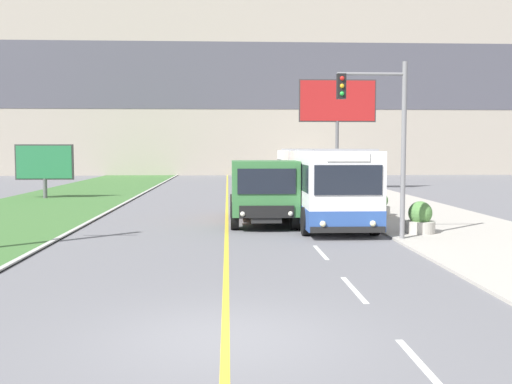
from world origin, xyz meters
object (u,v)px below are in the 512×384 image
object	(u,v)px
city_bus	(319,183)
traffic_light_mast	(384,127)
dump_truck	(263,193)
planter_round_near	(420,219)
planter_round_second	(379,205)
planter_round_third	(353,196)
billboard_small	(44,163)
billboard_large	(337,105)

from	to	relation	value
city_bus	traffic_light_mast	bearing A→B (deg)	-79.79
dump_truck	traffic_light_mast	world-z (taller)	traffic_light_mast
planter_round_near	planter_round_second	size ratio (longest dim) A/B	1.05
dump_truck	planter_round_near	bearing A→B (deg)	-27.83
city_bus	planter_round_third	bearing A→B (deg)	63.98
billboard_small	planter_round_near	distance (m)	24.01
city_bus	billboard_small	world-z (taller)	billboard_small
traffic_light_mast	planter_round_near	world-z (taller)	traffic_light_mast
traffic_light_mast	billboard_large	distance (m)	23.74
city_bus	planter_round_second	distance (m)	2.86
billboard_large	planter_round_near	bearing A→B (deg)	-92.94
dump_truck	planter_round_near	size ratio (longest dim) A/B	5.88
billboard_large	billboard_small	bearing A→B (deg)	-162.05
city_bus	billboard_large	bearing A→B (deg)	77.09
billboard_large	planter_round_second	world-z (taller)	billboard_large
billboard_small	planter_round_near	bearing A→B (deg)	-42.33
planter_round_second	billboard_large	bearing A→B (deg)	85.82
planter_round_near	planter_round_second	xyz separation A→B (m)	(-0.10, 5.28, -0.02)
billboard_large	planter_round_third	distance (m)	13.01
city_bus	traffic_light_mast	size ratio (longest dim) A/B	2.20
planter_round_third	planter_round_second	bearing A→B (deg)	-89.66
dump_truck	planter_round_near	xyz separation A→B (m)	(5.31, -2.80, -0.72)
planter_round_near	billboard_large	bearing A→B (deg)	87.06
city_bus	billboard_large	world-z (taller)	billboard_large
city_bus	planter_round_third	size ratio (longest dim) A/B	12.36
traffic_light_mast	billboard_small	world-z (taller)	traffic_light_mast
dump_truck	billboard_large	bearing A→B (deg)	71.64
planter_round_near	billboard_small	bearing A→B (deg)	137.67
dump_truck	billboard_small	bearing A→B (deg)	132.93
billboard_large	planter_round_third	bearing A→B (deg)	-96.21
planter_round_near	planter_round_second	distance (m)	5.29
dump_truck	planter_round_third	world-z (taller)	dump_truck
billboard_small	planter_round_near	xyz separation A→B (m)	(17.71, -16.14, -1.57)
planter_round_third	billboard_small	bearing A→B (deg)	162.44
traffic_light_mast	planter_round_near	size ratio (longest dim) A/B	5.22
traffic_light_mast	planter_round_second	xyz separation A→B (m)	(1.54, 6.49, -3.16)
city_bus	planter_round_near	bearing A→B (deg)	-61.56
city_bus	planter_round_second	bearing A→B (deg)	3.18
city_bus	dump_truck	world-z (taller)	city_bus
dump_truck	traffic_light_mast	distance (m)	5.95
planter_round_near	traffic_light_mast	bearing A→B (deg)	-143.64
billboard_small	city_bus	bearing A→B (deg)	-36.38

